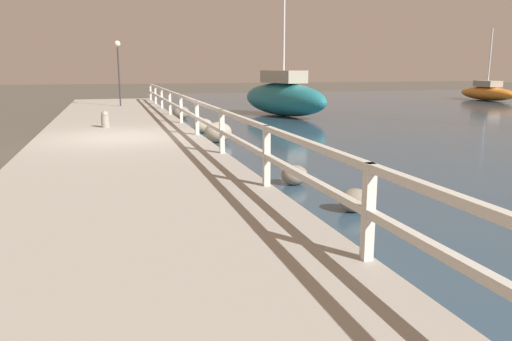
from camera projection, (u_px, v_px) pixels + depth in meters
name	position (u px, v px, depth m)	size (l,w,h in m)	color
ground_plane	(121.00, 149.00, 13.46)	(120.00, 120.00, 0.00)	#4C473D
dock_walkway	(120.00, 143.00, 13.43)	(4.40, 36.00, 0.32)	#9E998E
railing	(197.00, 111.00, 13.84)	(0.10, 32.50, 0.95)	beige
boulder_mid_strip	(294.00, 175.00, 9.32)	(0.50, 0.45, 0.37)	slate
boulder_water_edge	(218.00, 132.00, 14.69)	(0.80, 0.72, 0.60)	gray
boulder_downstream	(203.00, 126.00, 16.80)	(0.65, 0.59, 0.49)	gray
boulder_upstream	(181.00, 113.00, 21.48)	(0.73, 0.65, 0.55)	slate
boulder_far_strip	(355.00, 200.00, 7.56)	(0.48, 0.43, 0.36)	slate
boulder_near_dock	(295.00, 177.00, 9.37)	(0.38, 0.34, 0.28)	gray
mooring_bollard	(105.00, 119.00, 15.64)	(0.26, 0.26, 0.53)	gray
dock_lamp	(118.00, 56.00, 24.04)	(0.29, 0.29, 3.13)	#2D2D33
sailboat_teal	(283.00, 97.00, 22.79)	(3.15, 6.03, 8.00)	#1E707A
sailboat_orange	(487.00, 92.00, 33.92)	(1.77, 5.49, 4.76)	orange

